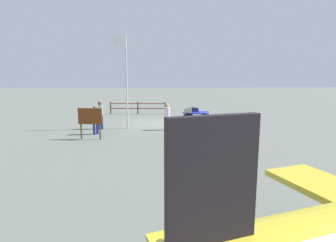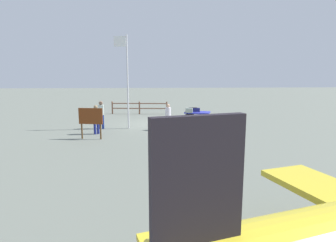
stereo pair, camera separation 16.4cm
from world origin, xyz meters
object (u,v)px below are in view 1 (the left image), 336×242
luggage_cart (196,114)px  worker_trailing (95,117)px  suitcase_olive (195,110)px  flagpole (125,75)px  suitcase_tan (188,110)px  worker_supervisor (100,113)px  suitcase_navy (192,110)px  worker_lead (167,115)px  signboard (90,118)px

luggage_cart → worker_trailing: bearing=33.8°
suitcase_olive → flagpole: (4.94, 2.98, 2.56)m
suitcase_tan → worker_supervisor: worker_supervisor is taller
worker_trailing → worker_supervisor: worker_supervisor is taller
suitcase_navy → worker_lead: bearing=59.9°
suitcase_tan → signboard: (5.97, 5.27, 0.29)m
worker_trailing → signboard: worker_trailing is taller
suitcase_olive → worker_lead: 4.37m
suitcase_olive → luggage_cart: bearing=108.2°
signboard → suitcase_tan: bearing=-138.6°
worker_supervisor → signboard: size_ratio=1.06×
luggage_cart → suitcase_tan: suitcase_tan is taller
worker_lead → flagpole: flagpole is taller
suitcase_olive → worker_trailing: 7.99m
suitcase_tan → suitcase_olive: bearing=-140.2°
worker_lead → worker_trailing: size_ratio=0.97×
worker_supervisor → signboard: (0.05, 2.87, 0.08)m
worker_trailing → worker_supervisor: size_ratio=0.95×
suitcase_olive → flagpole: flagpole is taller
luggage_cart → suitcase_navy: suitcase_navy is taller
suitcase_navy → worker_trailing: worker_trailing is taller
worker_lead → signboard: (4.20, 2.15, 0.18)m
worker_trailing → luggage_cart: bearing=-146.2°
suitcase_navy → signboard: signboard is taller
worker_lead → worker_supervisor: 4.22m
worker_lead → signboard: 4.73m
suitcase_navy → flagpole: size_ratio=0.11×
signboard → luggage_cart: bearing=-139.5°
luggage_cart → suitcase_olive: (0.04, -0.12, 0.31)m
flagpole → worker_lead: bearing=165.3°
suitcase_olive → worker_supervisor: 7.19m
worker_lead → worker_supervisor: size_ratio=0.92×
suitcase_tan → flagpole: bearing=29.7°
suitcase_tan → flagpole: size_ratio=0.10×
luggage_cart → suitcase_tan: 0.86m
luggage_cart → worker_trailing: worker_trailing is taller
suitcase_tan → suitcase_olive: (-0.63, -0.53, -0.03)m
suitcase_olive → worker_supervisor: (6.56, 2.93, 0.25)m
suitcase_navy → worker_supervisor: size_ratio=0.35×
suitcase_tan → signboard: 7.97m
worker_trailing → signboard: size_ratio=1.01×
worker_supervisor → signboard: bearing=89.0°
luggage_cart → worker_trailing: (6.61, 4.43, 0.50)m
worker_lead → worker_supervisor: (4.15, -0.72, 0.10)m
signboard → suitcase_olive: bearing=-138.7°
worker_supervisor → flagpole: (-1.62, 0.05, 2.31)m
worker_lead → worker_supervisor: worker_supervisor is taller
suitcase_olive → worker_supervisor: worker_supervisor is taller
luggage_cart → suitcase_navy: size_ratio=3.53×
suitcase_tan → worker_trailing: size_ratio=0.34×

